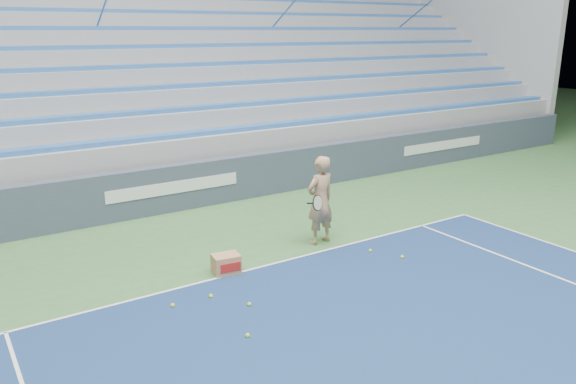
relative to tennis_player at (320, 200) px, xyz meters
name	(u,v)px	position (x,y,z in m)	size (l,w,h in m)	color
sponsor_barrier	(172,188)	(-1.65, 3.58, -0.34)	(30.00, 0.32, 1.10)	#394557
bleachers	(98,89)	(-1.66, 9.30, 1.47)	(31.00, 9.15, 7.30)	#96999E
tennis_player	(320,200)	(0.00, 0.00, 0.00)	(0.95, 0.87, 1.78)	tan
ball_box	(226,264)	(-2.24, -0.29, -0.72)	(0.50, 0.41, 0.34)	#AB7C52
tennis_ball_0	(211,296)	(-2.88, -1.01, -0.86)	(0.07, 0.07, 0.07)	#C6E82F
tennis_ball_1	(249,304)	(-2.50, -1.59, -0.86)	(0.07, 0.07, 0.07)	#C6E82F
tennis_ball_2	(173,305)	(-3.51, -0.98, -0.86)	(0.07, 0.07, 0.07)	#C6E82F
tennis_ball_3	(248,336)	(-2.97, -2.38, -0.86)	(0.07, 0.07, 0.07)	#C6E82F
tennis_ball_4	(237,266)	(-1.97, -0.17, -0.86)	(0.07, 0.07, 0.07)	#C6E82F
tennis_ball_5	(370,251)	(0.52, -0.95, -0.86)	(0.07, 0.07, 0.07)	#C6E82F
tennis_ball_6	(402,257)	(0.82, -1.50, -0.86)	(0.07, 0.07, 0.07)	#C6E82F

